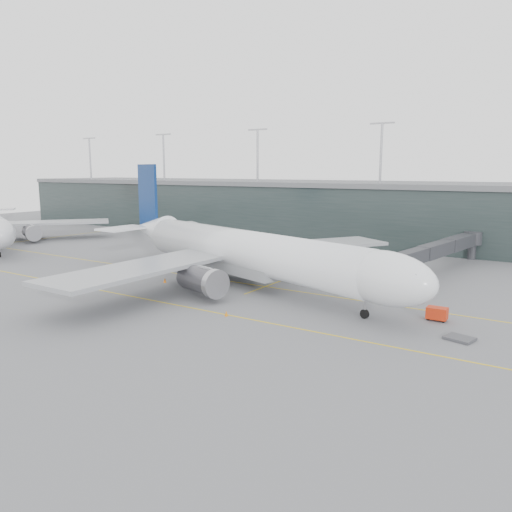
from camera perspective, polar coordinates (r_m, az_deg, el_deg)
The scene contains 17 objects.
ground at distance 85.49m, azimuth -0.36°, elevation -2.57°, with size 320.00×320.00×0.00m, color slate.
taxiline_a at distance 82.26m, azimuth -1.90°, elevation -3.07°, with size 160.00×0.25×0.02m, color gold.
taxiline_b at distance 70.13m, azimuth -9.42°, elevation -5.48°, with size 160.00×0.25×0.02m, color gold.
taxiline_lead_main at distance 100.32m, azimuth 8.34°, elevation -0.82°, with size 0.25×60.00×0.02m, color gold.
taxiline_lead_adj at distance 151.69m, azimuth -20.29°, elevation 2.27°, with size 0.25×60.00×0.02m, color gold.
terminal at distance 136.16m, azimuth 13.23°, elevation 5.04°, with size 240.00×36.00×29.00m.
main_aircraft at distance 79.47m, azimuth -1.33°, elevation 0.49°, with size 68.08×62.62×19.47m.
jet_bridge at distance 95.80m, azimuth 19.90°, elevation 0.83°, with size 7.91×42.51×5.81m.
gse_cart at distance 65.74m, azimuth 19.98°, elevation -6.16°, with size 2.45×1.58×1.66m.
baggage_dolly at distance 59.58m, azimuth 22.24°, elevation -8.70°, with size 2.90×2.32×0.29m, color #3A3A3F.
uld_a at distance 95.51m, azimuth 0.58°, elevation -0.66°, with size 2.06×1.66×1.86m.
uld_b at distance 97.57m, azimuth 1.95°, elevation -0.46°, with size 2.07×1.70×1.79m.
uld_c at distance 93.26m, azimuth 3.69°, elevation -1.00°, with size 2.19×1.95×1.67m.
cone_nose at distance 67.81m, azimuth 19.65°, elevation -6.20°, with size 0.39×0.39×0.62m, color orange.
cone_wing_stbd at distance 63.85m, azimuth -3.42°, elevation -6.57°, with size 0.45×0.45×0.71m, color #D06D0B.
cone_wing_port at distance 90.30m, azimuth 8.86°, elevation -1.77°, with size 0.49×0.49×0.78m, color orange.
cone_tail at distance 83.66m, azimuth -10.37°, elevation -2.74°, with size 0.49×0.49×0.79m, color orange.
Camera 1 is at (45.91, -69.74, 18.36)m, focal length 35.00 mm.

